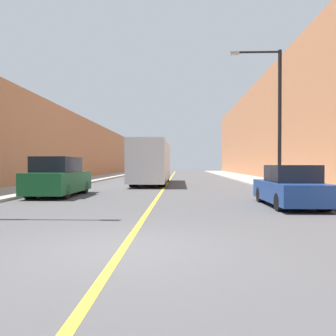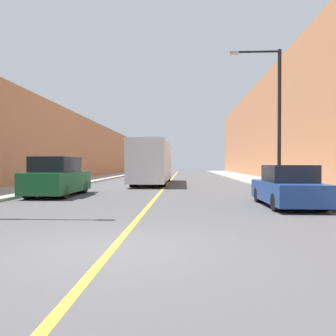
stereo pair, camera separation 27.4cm
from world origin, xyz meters
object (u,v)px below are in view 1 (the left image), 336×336
bus (152,162)px  street_lamp_right (275,110)px  car_right_near (290,188)px  parked_suv_left (58,178)px

bus → street_lamp_right: (7.60, -7.68, 2.86)m
bus → street_lamp_right: 11.18m
car_right_near → street_lamp_right: 7.36m
parked_suv_left → car_right_near: parked_suv_left is taller
street_lamp_right → bus: bearing=134.7°
car_right_near → street_lamp_right: size_ratio=0.55×
parked_suv_left → street_lamp_right: 12.28m
car_right_near → street_lamp_right: (1.18, 6.11, 3.94)m
bus → car_right_near: (6.43, -13.79, -1.08)m
parked_suv_left → street_lamp_right: bearing=12.1°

